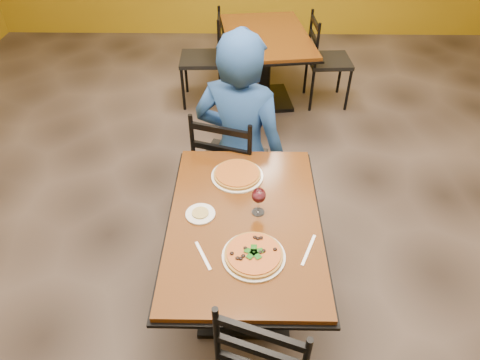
{
  "coord_description": "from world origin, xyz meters",
  "views": [
    {
      "loc": [
        0.0,
        -2.07,
        2.36
      ],
      "look_at": [
        -0.03,
        -0.3,
        0.85
      ],
      "focal_mm": 31.53,
      "sensor_mm": 36.0,
      "label": 1
    }
  ],
  "objects_px": {
    "plate_main": "(254,256)",
    "pizza_main": "(254,254)",
    "pizza_far": "(237,174)",
    "table_second": "(266,52)",
    "side_plate": "(200,214)",
    "table_main": "(244,243)",
    "chair_second_right": "(329,61)",
    "plate_far": "(237,176)",
    "chair_main_far": "(231,163)",
    "chair_second_left": "(201,59)",
    "wine_glass": "(259,200)",
    "diner": "(240,127)"
  },
  "relations": [
    {
      "from": "plate_main",
      "to": "pizza_main",
      "type": "bearing_deg",
      "value": 0.0
    },
    {
      "from": "plate_main",
      "to": "pizza_far",
      "type": "relative_size",
      "value": 1.11
    },
    {
      "from": "table_second",
      "to": "side_plate",
      "type": "distance_m",
      "value": 2.59
    },
    {
      "from": "table_main",
      "to": "chair_second_right",
      "type": "distance_m",
      "value": 2.71
    },
    {
      "from": "table_second",
      "to": "chair_second_right",
      "type": "bearing_deg",
      "value": 0.0
    },
    {
      "from": "plate_far",
      "to": "chair_second_right",
      "type": "bearing_deg",
      "value": 67.71
    },
    {
      "from": "table_main",
      "to": "side_plate",
      "type": "relative_size",
      "value": 7.69
    },
    {
      "from": "pizza_main",
      "to": "table_main",
      "type": "bearing_deg",
      "value": 100.32
    },
    {
      "from": "pizza_main",
      "to": "plate_far",
      "type": "xyz_separation_m",
      "value": [
        -0.09,
        0.61,
        -0.02
      ]
    },
    {
      "from": "chair_main_far",
      "to": "chair_second_left",
      "type": "xyz_separation_m",
      "value": [
        -0.37,
        1.75,
        -0.0
      ]
    },
    {
      "from": "chair_second_left",
      "to": "pizza_main",
      "type": "xyz_separation_m",
      "value": [
        0.51,
        -2.83,
        0.29
      ]
    },
    {
      "from": "chair_second_right",
      "to": "plate_far",
      "type": "height_order",
      "value": "chair_second_right"
    },
    {
      "from": "plate_main",
      "to": "chair_second_left",
      "type": "bearing_deg",
      "value": 100.32
    },
    {
      "from": "plate_main",
      "to": "pizza_main",
      "type": "relative_size",
      "value": 1.09
    },
    {
      "from": "pizza_far",
      "to": "chair_second_left",
      "type": "bearing_deg",
      "value": 100.78
    },
    {
      "from": "plate_main",
      "to": "chair_main_far",
      "type": "bearing_deg",
      "value": 97.81
    },
    {
      "from": "plate_far",
      "to": "pizza_far",
      "type": "relative_size",
      "value": 1.11
    },
    {
      "from": "table_second",
      "to": "plate_far",
      "type": "distance_m",
      "value": 2.24
    },
    {
      "from": "side_plate",
      "to": "wine_glass",
      "type": "relative_size",
      "value": 0.89
    },
    {
      "from": "table_second",
      "to": "pizza_far",
      "type": "height_order",
      "value": "pizza_far"
    },
    {
      "from": "chair_main_far",
      "to": "table_second",
      "type": "bearing_deg",
      "value": -82.34
    },
    {
      "from": "chair_main_far",
      "to": "plate_far",
      "type": "distance_m",
      "value": 0.55
    },
    {
      "from": "pizza_main",
      "to": "side_plate",
      "type": "bearing_deg",
      "value": 134.93
    },
    {
      "from": "table_main",
      "to": "pizza_main",
      "type": "distance_m",
      "value": 0.34
    },
    {
      "from": "plate_far",
      "to": "wine_glass",
      "type": "distance_m",
      "value": 0.33
    },
    {
      "from": "wine_glass",
      "to": "plate_far",
      "type": "bearing_deg",
      "value": 111.71
    },
    {
      "from": "plate_far",
      "to": "side_plate",
      "type": "relative_size",
      "value": 1.94
    },
    {
      "from": "diner",
      "to": "side_plate",
      "type": "bearing_deg",
      "value": 95.61
    },
    {
      "from": "table_main",
      "to": "chair_second_right",
      "type": "xyz_separation_m",
      "value": [
        0.86,
        2.57,
        -0.09
      ]
    },
    {
      "from": "chair_second_left",
      "to": "diner",
      "type": "distance_m",
      "value": 1.7
    },
    {
      "from": "chair_second_right",
      "to": "pizza_main",
      "type": "bearing_deg",
      "value": 160.48
    },
    {
      "from": "chair_second_left",
      "to": "wine_glass",
      "type": "height_order",
      "value": "chair_second_left"
    },
    {
      "from": "table_second",
      "to": "plate_far",
      "type": "relative_size",
      "value": 4.4
    },
    {
      "from": "plate_far",
      "to": "pizza_far",
      "type": "height_order",
      "value": "pizza_far"
    },
    {
      "from": "diner",
      "to": "plate_main",
      "type": "xyz_separation_m",
      "value": [
        0.08,
        -1.2,
        0.04
      ]
    },
    {
      "from": "table_second",
      "to": "chair_second_right",
      "type": "distance_m",
      "value": 0.67
    },
    {
      "from": "chair_second_right",
      "to": "wine_glass",
      "type": "xyz_separation_m",
      "value": [
        -0.79,
        -2.52,
        0.37
      ]
    },
    {
      "from": "table_main",
      "to": "chair_main_far",
      "type": "distance_m",
      "value": 0.83
    },
    {
      "from": "chair_main_far",
      "to": "wine_glass",
      "type": "xyz_separation_m",
      "value": [
        0.17,
        -0.77,
        0.36
      ]
    },
    {
      "from": "chair_main_far",
      "to": "pizza_main",
      "type": "relative_size",
      "value": 3.39
    },
    {
      "from": "table_second",
      "to": "pizza_far",
      "type": "xyz_separation_m",
      "value": [
        -0.24,
        -2.22,
        0.21
      ]
    },
    {
      "from": "plate_far",
      "to": "side_plate",
      "type": "distance_m",
      "value": 0.37
    },
    {
      "from": "chair_second_left",
      "to": "pizza_far",
      "type": "height_order",
      "value": "chair_second_left"
    },
    {
      "from": "plate_main",
      "to": "wine_glass",
      "type": "relative_size",
      "value": 1.72
    },
    {
      "from": "pizza_main",
      "to": "side_plate",
      "type": "xyz_separation_m",
      "value": [
        -0.28,
        0.28,
        -0.02
      ]
    },
    {
      "from": "chair_main_far",
      "to": "side_plate",
      "type": "distance_m",
      "value": 0.85
    },
    {
      "from": "chair_second_left",
      "to": "plate_far",
      "type": "distance_m",
      "value": 2.28
    },
    {
      "from": "diner",
      "to": "pizza_main",
      "type": "distance_m",
      "value": 1.2
    },
    {
      "from": "chair_main_far",
      "to": "pizza_main",
      "type": "distance_m",
      "value": 1.13
    },
    {
      "from": "plate_far",
      "to": "wine_glass",
      "type": "xyz_separation_m",
      "value": [
        0.12,
        -0.3,
        0.08
      ]
    }
  ]
}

